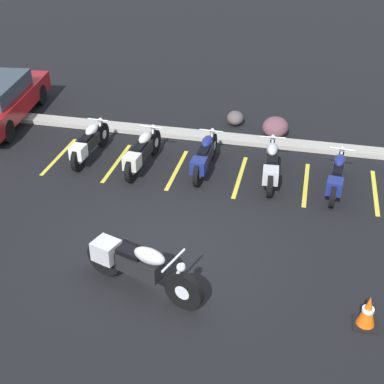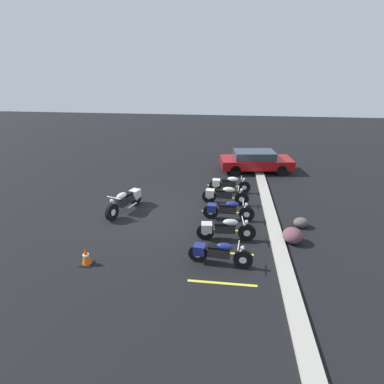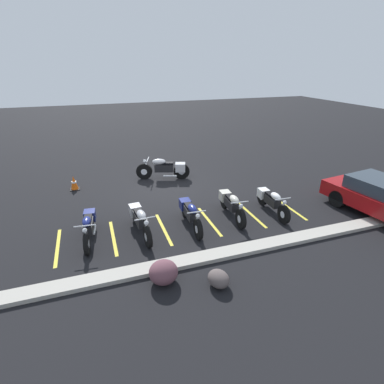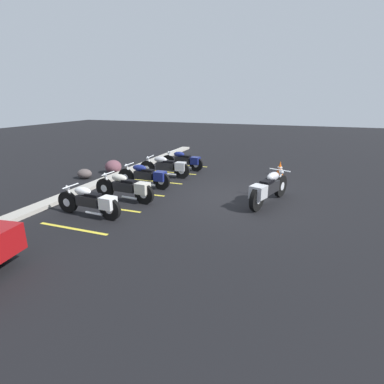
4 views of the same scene
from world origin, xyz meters
The scene contains 17 objects.
ground centered at (0.00, 0.00, 0.00)m, with size 60.00×60.00×0.00m, color black.
motorcycle_silver_featured centered at (-0.27, -1.04, 0.52)m, with size 2.39×1.06×0.97m.
parked_bike_0 centered at (-3.04, 3.44, 0.44)m, with size 0.60×2.13×0.84m.
parked_bike_1 centered at (-1.54, 3.24, 0.46)m, with size 0.62×2.21×0.87m.
parked_bike_2 centered at (0.03, 3.41, 0.45)m, with size 0.61×2.16×0.85m.
parked_bike_3 centered at (1.68, 3.33, 0.46)m, with size 0.62×2.21×0.87m.
parked_bike_4 centered at (3.22, 3.17, 0.44)m, with size 0.61×2.11×0.83m.
concrete_curb centered at (0.00, 5.35, 0.06)m, with size 18.00×0.50×0.12m, color #A8A399.
landscape_rock_0 centered at (1.55, 5.88, 0.29)m, with size 0.73×0.71×0.58m, color brown.
landscape_rock_1 centered at (0.32, 6.45, 0.20)m, with size 0.60×0.49×0.40m, color #534947.
traffic_cone centered at (3.73, -1.08, 0.29)m, with size 0.40×0.40×0.62m.
stall_line_0 centered at (-3.90, 3.38, 0.00)m, with size 0.10×2.10×0.00m, color gold.
stall_line_1 centered at (-2.29, 3.38, 0.00)m, with size 0.10×2.10×0.00m, color gold.
stall_line_2 centered at (-0.68, 3.38, 0.00)m, with size 0.10×2.10×0.00m, color gold.
stall_line_3 centered at (0.94, 3.38, 0.00)m, with size 0.10×2.10×0.00m, color gold.
stall_line_4 centered at (2.55, 3.38, 0.00)m, with size 0.10×2.10×0.00m, color gold.
stall_line_5 centered at (4.16, 3.38, 0.00)m, with size 0.10×2.10×0.00m, color gold.
Camera 3 is at (2.82, 11.73, 5.03)m, focal length 28.00 mm.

